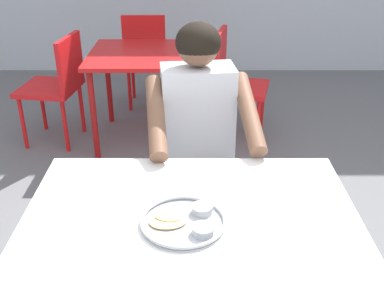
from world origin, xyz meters
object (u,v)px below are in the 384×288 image
at_px(thali_tray, 184,221).
at_px(diner_foreground, 199,132).
at_px(chair_red_right, 231,78).
at_px(chair_foreground, 194,156).
at_px(table_background_red, 142,65).
at_px(chair_red_far, 144,56).
at_px(table_foreground, 190,235).
at_px(chair_red_left, 57,82).

xyz_separation_m(thali_tray, diner_foreground, (0.06, 0.72, -0.02)).
bearing_deg(chair_red_right, chair_foreground, -103.37).
distance_m(table_background_red, chair_red_far, 0.67).
xyz_separation_m(chair_foreground, chair_red_right, (0.29, 1.22, 0.01)).
bearing_deg(chair_foreground, table_background_red, 107.90).
distance_m(chair_foreground, diner_foreground, 0.32).
bearing_deg(chair_foreground, thali_tray, -92.57).
bearing_deg(chair_red_far, chair_foreground, -76.90).
bearing_deg(diner_foreground, chair_foreground, 94.91).
height_order(thali_tray, chair_red_far, chair_red_far).
bearing_deg(chair_red_far, diner_foreground, -77.73).
xyz_separation_m(table_background_red, chair_red_far, (-0.04, 0.66, -0.12)).
height_order(diner_foreground, table_background_red, diner_foreground).
relative_size(table_background_red, chair_red_right, 0.92).
xyz_separation_m(table_foreground, chair_red_right, (0.31, 2.12, -0.16)).
bearing_deg(thali_tray, chair_red_left, 115.39).
bearing_deg(table_foreground, chair_foreground, 88.55).
height_order(chair_foreground, chair_red_far, chair_red_far).
height_order(table_foreground, table_background_red, table_foreground).
bearing_deg(chair_red_right, thali_tray, -98.77).
distance_m(table_foreground, chair_red_right, 2.15).
bearing_deg(diner_foreground, table_background_red, 106.02).
height_order(table_background_red, chair_red_left, chair_red_left).
relative_size(diner_foreground, chair_red_right, 1.42).
relative_size(chair_red_left, chair_red_right, 0.98).
distance_m(chair_red_left, chair_red_right, 1.33).
distance_m(table_foreground, table_background_red, 2.13).
height_order(diner_foreground, chair_red_far, diner_foreground).
xyz_separation_m(diner_foreground, chair_red_right, (0.27, 1.44, -0.23)).
bearing_deg(chair_red_right, chair_red_left, -177.25).
relative_size(table_foreground, table_background_red, 1.44).
height_order(table_foreground, diner_foreground, diner_foreground).
xyz_separation_m(table_foreground, diner_foreground, (0.04, 0.68, 0.07)).
distance_m(diner_foreground, table_background_red, 1.47).
relative_size(table_foreground, thali_tray, 4.00).
bearing_deg(chair_red_right, table_foreground, -98.41).
bearing_deg(table_background_red, chair_red_left, -176.39).
distance_m(table_foreground, thali_tray, 0.10).
distance_m(chair_foreground, chair_red_left, 1.55).
bearing_deg(thali_tray, diner_foreground, 85.20).
bearing_deg(thali_tray, table_background_red, 99.22).
xyz_separation_m(thali_tray, chair_foreground, (0.04, 0.93, -0.26)).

